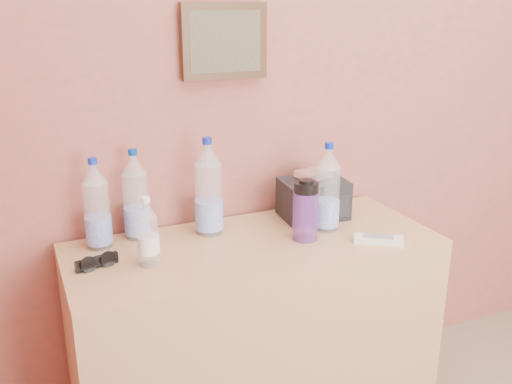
% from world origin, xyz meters
% --- Properties ---
extents(picture_frame, '(0.30, 0.03, 0.25)m').
position_xyz_m(picture_frame, '(-0.54, 1.98, 1.40)').
color(picture_frame, '#382311').
rests_on(picture_frame, room_shell).
extents(dresser, '(1.23, 0.51, 0.77)m').
position_xyz_m(dresser, '(-0.54, 1.72, 0.38)').
color(dresser, tan).
rests_on(dresser, ground).
extents(pet_large_a, '(0.08, 0.08, 0.30)m').
position_xyz_m(pet_large_a, '(-1.02, 1.90, 0.90)').
color(pet_large_a, '#BEDAF7').
rests_on(pet_large_a, dresser).
extents(pet_large_b, '(0.08, 0.08, 0.31)m').
position_xyz_m(pet_large_b, '(-0.89, 1.93, 0.90)').
color(pet_large_b, white).
rests_on(pet_large_b, dresser).
extents(pet_large_c, '(0.09, 0.09, 0.34)m').
position_xyz_m(pet_large_c, '(-0.65, 1.86, 0.92)').
color(pet_large_c, '#D0E6F6').
rests_on(pet_large_c, dresser).
extents(pet_large_d, '(0.08, 0.08, 0.31)m').
position_xyz_m(pet_large_d, '(-0.26, 1.73, 0.90)').
color(pet_large_d, white).
rests_on(pet_large_d, dresser).
extents(pet_small, '(0.06, 0.06, 0.22)m').
position_xyz_m(pet_small, '(-0.90, 1.70, 0.86)').
color(pet_small, white).
rests_on(pet_small, dresser).
extents(nalgene_bottle, '(0.09, 0.09, 0.21)m').
position_xyz_m(nalgene_bottle, '(-0.38, 1.68, 0.87)').
color(nalgene_bottle, purple).
rests_on(nalgene_bottle, dresser).
extents(sunglasses, '(0.14, 0.08, 0.03)m').
position_xyz_m(sunglasses, '(-1.05, 1.74, 0.78)').
color(sunglasses, black).
rests_on(sunglasses, dresser).
extents(ac_remote, '(0.16, 0.13, 0.02)m').
position_xyz_m(ac_remote, '(-0.17, 1.55, 0.78)').
color(ac_remote, silver).
rests_on(ac_remote, dresser).
extents(toiletry_bag, '(0.25, 0.19, 0.16)m').
position_xyz_m(toiletry_bag, '(-0.25, 1.86, 0.85)').
color(toiletry_bag, black).
rests_on(toiletry_bag, dresser).
extents(foil_packet, '(0.13, 0.11, 0.02)m').
position_xyz_m(foil_packet, '(-0.26, 1.84, 0.94)').
color(foil_packet, silver).
rests_on(foil_packet, toiletry_bag).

